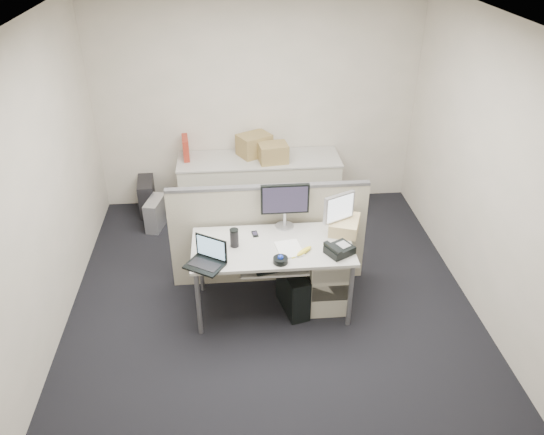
{
  "coord_description": "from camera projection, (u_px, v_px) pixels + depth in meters",
  "views": [
    {
      "loc": [
        -0.35,
        -4.09,
        3.49
      ],
      "look_at": [
        0.01,
        0.15,
        0.94
      ],
      "focal_mm": 35.0,
      "sensor_mm": 36.0,
      "label": 1
    }
  ],
  "objects": [
    {
      "name": "laptop",
      "position": [
        204.0,
        255.0,
        4.6
      ],
      "size": [
        0.4,
        0.37,
        0.24
      ],
      "primitive_type": "cube",
      "rotation": [
        0.0,
        0.0,
        -0.56
      ],
      "color": "black",
      "rests_on": "desk"
    },
    {
      "name": "manila_folders",
      "position": [
        344.0,
        225.0,
        5.13
      ],
      "size": [
        0.36,
        0.41,
        0.13
      ],
      "primitive_type": "cube",
      "rotation": [
        0.0,
        0.0,
        -0.33
      ],
      "color": "tan",
      "rests_on": "desk"
    },
    {
      "name": "drawer_pedestal",
      "position": [
        327.0,
        274.0,
        5.23
      ],
      "size": [
        0.4,
        0.55,
        0.65
      ],
      "primitive_type": "cube",
      "color": "beige",
      "rests_on": "floor"
    },
    {
      "name": "pc_tower_spare_silver",
      "position": [
        156.0,
        213.0,
        6.52
      ],
      "size": [
        0.25,
        0.43,
        0.38
      ],
      "primitive_type": "cube",
      "rotation": [
        0.0,
        0.0,
        -0.23
      ],
      "color": "#B7B7BC",
      "rests_on": "floor"
    },
    {
      "name": "wall_front",
      "position": [
        310.0,
        390.0,
        2.7
      ],
      "size": [
        4.0,
        0.02,
        2.7
      ],
      "primitive_type": "cube",
      "color": "#BBB6A3",
      "rests_on": "ground"
    },
    {
      "name": "keyboard_tray",
      "position": [
        274.0,
        266.0,
        4.85
      ],
      "size": [
        0.62,
        0.32,
        0.02
      ],
      "primitive_type": "cube",
      "color": "#BAB7B0",
      "rests_on": "desk"
    },
    {
      "name": "desk_phone",
      "position": [
        340.0,
        250.0,
        4.81
      ],
      "size": [
        0.3,
        0.28,
        0.07
      ],
      "primitive_type": "cube",
      "rotation": [
        0.0,
        0.0,
        0.51
      ],
      "color": "black",
      "rests_on": "desk"
    },
    {
      "name": "cardboard_box_left",
      "position": [
        254.0,
        145.0,
        6.62
      ],
      "size": [
        0.48,
        0.44,
        0.29
      ],
      "primitive_type": "cube",
      "rotation": [
        0.0,
        0.0,
        0.5
      ],
      "color": "#998049",
      "rests_on": "back_counter"
    },
    {
      "name": "keyboard",
      "position": [
        278.0,
        267.0,
        4.8
      ],
      "size": [
        0.45,
        0.24,
        0.02
      ],
      "primitive_type": "cube",
      "rotation": [
        0.0,
        0.0,
        0.22
      ],
      "color": "black",
      "rests_on": "keyboard_tray"
    },
    {
      "name": "paper_stack",
      "position": [
        289.0,
        249.0,
        4.88
      ],
      "size": [
        0.26,
        0.31,
        0.01
      ],
      "primitive_type": "cube",
      "rotation": [
        0.0,
        0.0,
        0.16
      ],
      "color": "silver",
      "rests_on": "desk"
    },
    {
      "name": "back_counter",
      "position": [
        259.0,
        186.0,
        6.78
      ],
      "size": [
        2.0,
        0.6,
        0.72
      ],
      "primitive_type": "cube",
      "color": "beige",
      "rests_on": "floor"
    },
    {
      "name": "cubicle_partition",
      "position": [
        268.0,
        236.0,
        5.42
      ],
      "size": [
        2.0,
        0.06,
        1.1
      ],
      "primitive_type": "cube",
      "color": "#A9A58C",
      "rests_on": "floor"
    },
    {
      "name": "wall_back",
      "position": [
        257.0,
        103.0,
        6.55
      ],
      "size": [
        4.0,
        0.02,
        2.7
      ],
      "primitive_type": "cube",
      "color": "#BBB6A3",
      "rests_on": "ground"
    },
    {
      "name": "monitor_main",
      "position": [
        285.0,
        206.0,
        5.11
      ],
      "size": [
        0.47,
        0.18,
        0.47
      ],
      "primitive_type": "cube",
      "rotation": [
        0.0,
        0.0,
        0.0
      ],
      "color": "black",
      "rests_on": "desk"
    },
    {
      "name": "travel_mug",
      "position": [
        234.0,
        238.0,
        4.89
      ],
      "size": [
        0.09,
        0.09,
        0.17
      ],
      "primitive_type": "cylinder",
      "rotation": [
        0.0,
        0.0,
        0.08
      ],
      "color": "black",
      "rests_on": "desk"
    },
    {
      "name": "cellphone",
      "position": [
        255.0,
        234.0,
        5.1
      ],
      "size": [
        0.07,
        0.11,
        0.01
      ],
      "primitive_type": "cube",
      "rotation": [
        0.0,
        0.0,
        0.15
      ],
      "color": "black",
      "rests_on": "desk"
    },
    {
      "name": "wall_left",
      "position": [
        37.0,
        196.0,
        4.48
      ],
      "size": [
        0.02,
        4.5,
        2.7
      ],
      "primitive_type": "cube",
      "color": "#BBB6A3",
      "rests_on": "ground"
    },
    {
      "name": "desk",
      "position": [
        272.0,
        251.0,
        4.98
      ],
      "size": [
        1.5,
        0.75,
        0.73
      ],
      "color": "#BAB7B0",
      "rests_on": "floor"
    },
    {
      "name": "cardboard_box_right",
      "position": [
        273.0,
        154.0,
        6.46
      ],
      "size": [
        0.38,
        0.31,
        0.25
      ],
      "primitive_type": "cube",
      "rotation": [
        0.0,
        0.0,
        0.13
      ],
      "color": "#998049",
      "rests_on": "back_counter"
    },
    {
      "name": "pc_tower_spare_dark",
      "position": [
        147.0,
        196.0,
        6.83
      ],
      "size": [
        0.23,
        0.49,
        0.44
      ],
      "primitive_type": "cube",
      "rotation": [
        0.0,
        0.0,
        0.08
      ],
      "color": "black",
      "rests_on": "floor"
    },
    {
      "name": "wall_right",
      "position": [
        493.0,
        178.0,
        4.77
      ],
      "size": [
        0.02,
        4.5,
        2.7
      ],
      "primitive_type": "cube",
      "color": "#BBB6A3",
      "rests_on": "ground"
    },
    {
      "name": "sticky_pad",
      "position": [
        294.0,
        255.0,
        4.8
      ],
      "size": [
        0.1,
        0.1,
        0.01
      ],
      "primitive_type": "cube",
      "rotation": [
        0.0,
        0.0,
        0.42
      ],
      "color": "#FDFB3B",
      "rests_on": "desk"
    },
    {
      "name": "pc_tower_desk",
      "position": [
        293.0,
        290.0,
        5.18
      ],
      "size": [
        0.3,
        0.5,
        0.44
      ],
      "primitive_type": "cube",
      "rotation": [
        0.0,
        0.0,
        0.24
      ],
      "color": "black",
      "rests_on": "floor"
    },
    {
      "name": "floor",
      "position": [
        272.0,
        306.0,
        5.32
      ],
      "size": [
        4.0,
        4.5,
        0.01
      ],
      "primitive_type": "cube",
      "color": "black",
      "rests_on": "ground"
    },
    {
      "name": "red_binder",
      "position": [
        186.0,
        148.0,
        6.54
      ],
      "size": [
        0.1,
        0.31,
        0.29
      ],
      "primitive_type": "cube",
      "rotation": [
        0.0,
        0.0,
        0.1
      ],
      "color": "maroon",
      "rests_on": "back_counter"
    },
    {
      "name": "trackball",
      "position": [
        281.0,
        260.0,
        4.69
      ],
      "size": [
        0.16,
        0.16,
        0.05
      ],
      "primitive_type": "cylinder",
      "rotation": [
        0.0,
        0.0,
        0.25
      ],
      "color": "black",
      "rests_on": "desk"
    },
    {
      "name": "monitor_small",
      "position": [
        339.0,
        214.0,
        5.04
      ],
      "size": [
        0.37,
        0.3,
        0.41
      ],
      "primitive_type": "cube",
      "rotation": [
        0.0,
        0.0,
        0.46
      ],
      "color": "#B7B7BC",
      "rests_on": "desk"
    },
    {
      "name": "ceiling",
      "position": [
        272.0,
        25.0,
        3.93
      ],
      "size": [
        4.0,
        4.5,
        0.01
      ],
      "primitive_type": "cube",
      "color": "white",
      "rests_on": "ground"
    },
    {
      "name": "banana",
      "position": [
        304.0,
        251.0,
        4.82
      ],
      "size": [
        0.18,
        0.17,
        0.04
      ],
      "primitive_type": "ellipsoid",
      "rotation": [
        0.0,
        0.0,
        0.73
      ],
      "color": "yellow",
      "rests_on": "desk"
    }
  ]
}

